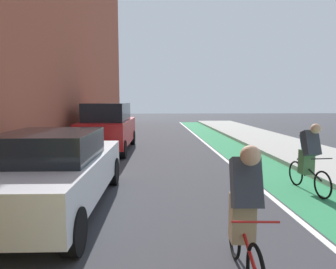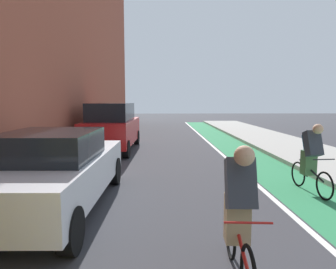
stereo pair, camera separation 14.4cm
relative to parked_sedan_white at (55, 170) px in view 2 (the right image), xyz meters
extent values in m
plane|color=#38383D|center=(2.52, 3.16, -0.79)|extent=(79.77, 79.77, 0.00)
cube|color=#2D8451|center=(5.30, 5.16, -0.78)|extent=(1.60, 36.26, 0.00)
cube|color=white|center=(4.40, 5.16, -0.78)|extent=(0.12, 36.26, 0.00)
cube|color=#A8A59E|center=(7.71, 5.16, -0.72)|extent=(3.22, 36.26, 0.14)
cube|color=silver|center=(0.00, 0.05, -0.11)|extent=(1.87, 4.62, 0.70)
cube|color=black|center=(0.00, -0.18, 0.47)|extent=(1.60, 1.96, 0.55)
cylinder|color=black|center=(-0.77, 1.81, -0.46)|extent=(0.23, 0.66, 0.66)
cylinder|color=black|center=(0.84, 1.77, -0.46)|extent=(0.23, 0.66, 0.66)
cylinder|color=black|center=(0.77, -1.71, -0.46)|extent=(0.23, 0.66, 0.66)
cube|color=red|center=(0.00, 6.96, 0.02)|extent=(1.89, 4.65, 0.95)
cube|color=black|center=(-0.01, 6.73, 0.82)|extent=(1.63, 2.80, 0.75)
cylinder|color=black|center=(-0.75, 8.73, -0.46)|extent=(0.24, 0.67, 0.66)
cylinder|color=black|center=(0.85, 8.68, -0.46)|extent=(0.24, 0.67, 0.66)
cylinder|color=black|center=(-0.85, 5.23, -0.46)|extent=(0.24, 0.67, 0.66)
cylinder|color=black|center=(0.75, 5.18, -0.46)|extent=(0.24, 0.67, 0.66)
torus|color=black|center=(2.92, -1.85, -0.45)|extent=(0.08, 0.68, 0.68)
cylinder|color=red|center=(2.89, -2.38, -0.23)|extent=(0.10, 0.96, 0.33)
cylinder|color=red|center=(2.90, -2.20, -0.15)|extent=(0.04, 0.12, 0.55)
cylinder|color=red|center=(2.86, -2.82, 0.10)|extent=(0.48, 0.05, 0.02)
cube|color=tan|center=(2.89, -2.27, -0.08)|extent=(0.29, 0.26, 0.56)
cube|color=#333842|center=(2.89, -2.40, 0.38)|extent=(0.34, 0.42, 0.60)
sphere|color=tan|center=(2.88, -2.56, 0.72)|extent=(0.22, 0.22, 0.22)
torus|color=black|center=(5.44, 0.43, -0.48)|extent=(0.09, 0.61, 0.61)
torus|color=black|center=(5.36, 1.47, -0.48)|extent=(0.09, 0.61, 0.61)
cylinder|color=black|center=(5.40, 0.95, -0.26)|extent=(0.12, 0.96, 0.33)
cylinder|color=black|center=(5.39, 1.13, -0.18)|extent=(0.05, 0.12, 0.55)
cylinder|color=black|center=(5.44, 0.51, 0.07)|extent=(0.48, 0.06, 0.02)
cube|color=#4C7247|center=(5.39, 1.06, -0.11)|extent=(0.30, 0.26, 0.56)
cube|color=#333842|center=(5.40, 0.93, 0.35)|extent=(0.35, 0.42, 0.60)
sphere|color=tan|center=(5.41, 0.77, 0.69)|extent=(0.22, 0.22, 0.22)
cube|color=#1E598C|center=(5.39, 1.05, 0.37)|extent=(0.28, 0.29, 0.39)
camera|label=1|loc=(1.85, -5.65, 1.30)|focal=32.26mm
camera|label=2|loc=(2.00, -5.66, 1.30)|focal=32.26mm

